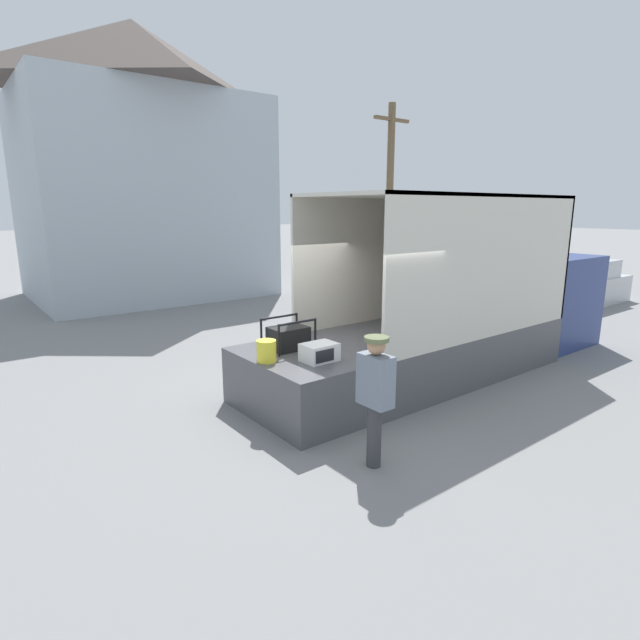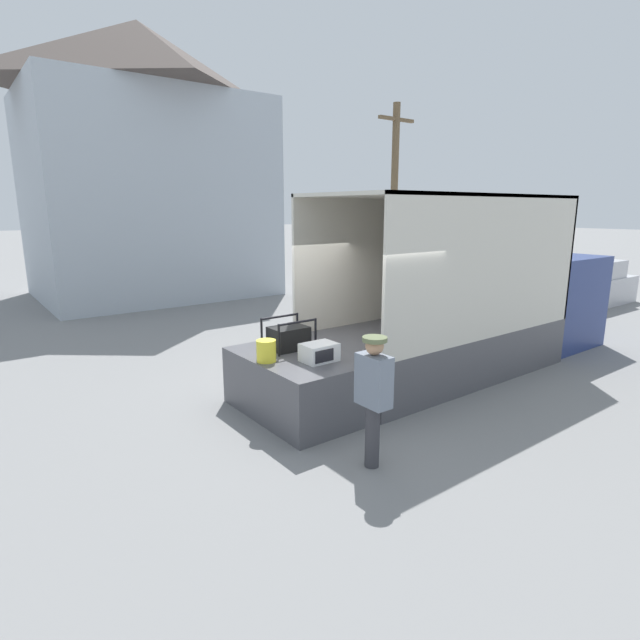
% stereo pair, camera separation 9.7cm
% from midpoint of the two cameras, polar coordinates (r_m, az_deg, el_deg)
% --- Properties ---
extents(ground_plane, '(160.00, 160.00, 0.00)m').
position_cam_midpoint_polar(ground_plane, '(8.36, 1.08, -9.29)').
color(ground_plane, gray).
extents(box_truck, '(7.27, 2.31, 3.37)m').
position_cam_midpoint_polar(box_truck, '(11.03, 17.89, 0.50)').
color(box_truck, navy).
rests_on(box_truck, ground).
extents(tailgate_deck, '(1.42, 2.19, 0.92)m').
position_cam_midpoint_polar(tailgate_deck, '(7.80, -3.02, -7.32)').
color(tailgate_deck, '#4C4C51').
rests_on(tailgate_deck, ground).
extents(microwave, '(0.51, 0.39, 0.27)m').
position_cam_midpoint_polar(microwave, '(7.33, -0.44, -3.72)').
color(microwave, white).
rests_on(microwave, tailgate_deck).
extents(portable_generator, '(0.72, 0.55, 0.50)m').
position_cam_midpoint_polar(portable_generator, '(7.97, -3.83, -1.99)').
color(portable_generator, black).
rests_on(portable_generator, tailgate_deck).
extents(orange_bucket, '(0.29, 0.29, 0.32)m').
position_cam_midpoint_polar(orange_bucket, '(7.34, -6.52, -3.54)').
color(orange_bucket, yellow).
rests_on(orange_bucket, tailgate_deck).
extents(worker_person, '(0.30, 0.44, 1.65)m').
position_cam_midpoint_polar(worker_person, '(6.06, 5.88, -7.81)').
color(worker_person, '#38383D').
rests_on(worker_person, ground).
extents(pickup_truck_silver, '(5.10, 1.83, 1.46)m').
position_cam_midpoint_polar(pickup_truck_silver, '(18.32, 26.55, 3.41)').
color(pickup_truck_silver, '#B7B7BC').
rests_on(pickup_truck_silver, ground).
extents(house_backdrop, '(7.99, 6.44, 9.32)m').
position_cam_midpoint_polar(house_backdrop, '(19.58, -19.87, 16.67)').
color(house_backdrop, '#A8B2BC').
rests_on(house_backdrop, ground).
extents(utility_pole, '(1.80, 0.28, 7.06)m').
position_cam_midpoint_polar(utility_pole, '(20.48, 7.82, 14.07)').
color(utility_pole, brown).
rests_on(utility_pole, ground).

